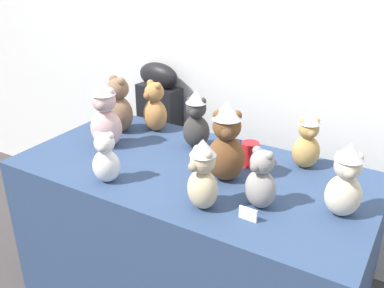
{
  "coord_description": "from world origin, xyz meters",
  "views": [
    {
      "loc": [
        0.87,
        -1.21,
        1.63
      ],
      "look_at": [
        0.0,
        0.25,
        0.86
      ],
      "focal_mm": 40.08,
      "sensor_mm": 36.0,
      "label": 1
    }
  ],
  "objects_px": {
    "teddy_bear_mocha": "(119,106)",
    "teddy_bear_charcoal": "(196,120)",
    "teddy_bear_snow": "(106,159)",
    "party_cup_red": "(250,154)",
    "teddy_bear_chestnut": "(226,142)",
    "teddy_bear_sand": "(202,175)",
    "instrument_case": "(161,144)",
    "teddy_bear_ash": "(261,180)",
    "teddy_bear_blush": "(105,114)",
    "teddy_bear_honey": "(307,140)",
    "teddy_bear_caramel": "(155,108)",
    "display_table": "(192,236)",
    "teddy_bear_cream": "(346,181)"
  },
  "relations": [
    {
      "from": "teddy_bear_chestnut",
      "to": "teddy_bear_charcoal",
      "type": "xyz_separation_m",
      "value": [
        -0.27,
        0.22,
        -0.03
      ]
    },
    {
      "from": "display_table",
      "to": "instrument_case",
      "type": "xyz_separation_m",
      "value": [
        -0.55,
        0.53,
        0.15
      ]
    },
    {
      "from": "teddy_bear_sand",
      "to": "teddy_bear_cream",
      "type": "bearing_deg",
      "value": 48.52
    },
    {
      "from": "teddy_bear_snow",
      "to": "teddy_bear_sand",
      "type": "distance_m",
      "value": 0.44
    },
    {
      "from": "teddy_bear_snow",
      "to": "teddy_bear_ash",
      "type": "relative_size",
      "value": 0.93
    },
    {
      "from": "teddy_bear_chestnut",
      "to": "party_cup_red",
      "type": "xyz_separation_m",
      "value": [
        0.03,
        0.18,
        -0.12
      ]
    },
    {
      "from": "teddy_bear_mocha",
      "to": "party_cup_red",
      "type": "height_order",
      "value": "teddy_bear_mocha"
    },
    {
      "from": "teddy_bear_honey",
      "to": "teddy_bear_ash",
      "type": "bearing_deg",
      "value": -129.79
    },
    {
      "from": "teddy_bear_snow",
      "to": "teddy_bear_mocha",
      "type": "relative_size",
      "value": 0.75
    },
    {
      "from": "teddy_bear_snow",
      "to": "teddy_bear_ash",
      "type": "bearing_deg",
      "value": -11.23
    },
    {
      "from": "instrument_case",
      "to": "teddy_bear_blush",
      "type": "distance_m",
      "value": 0.67
    },
    {
      "from": "instrument_case",
      "to": "teddy_bear_caramel",
      "type": "xyz_separation_m",
      "value": [
        0.14,
        -0.25,
        0.34
      ]
    },
    {
      "from": "teddy_bear_cream",
      "to": "teddy_bear_honey",
      "type": "height_order",
      "value": "teddy_bear_cream"
    },
    {
      "from": "teddy_bear_honey",
      "to": "teddy_bear_mocha",
      "type": "distance_m",
      "value": 0.99
    },
    {
      "from": "teddy_bear_caramel",
      "to": "teddy_bear_ash",
      "type": "bearing_deg",
      "value": -10.14
    },
    {
      "from": "teddy_bear_honey",
      "to": "teddy_bear_caramel",
      "type": "bearing_deg",
      "value": 146.14
    },
    {
      "from": "teddy_bear_blush",
      "to": "teddy_bear_charcoal",
      "type": "distance_m",
      "value": 0.44
    },
    {
      "from": "teddy_bear_ash",
      "to": "teddy_bear_sand",
      "type": "distance_m",
      "value": 0.22
    },
    {
      "from": "teddy_bear_honey",
      "to": "teddy_bear_cream",
      "type": "bearing_deg",
      "value": -85.94
    },
    {
      "from": "teddy_bear_charcoal",
      "to": "teddy_bear_honey",
      "type": "bearing_deg",
      "value": -5.83
    },
    {
      "from": "teddy_bear_blush",
      "to": "teddy_bear_snow",
      "type": "bearing_deg",
      "value": -71.41
    },
    {
      "from": "instrument_case",
      "to": "display_table",
      "type": "bearing_deg",
      "value": -36.07
    },
    {
      "from": "display_table",
      "to": "party_cup_red",
      "type": "bearing_deg",
      "value": 38.51
    },
    {
      "from": "teddy_bear_snow",
      "to": "teddy_bear_charcoal",
      "type": "relative_size",
      "value": 0.77
    },
    {
      "from": "teddy_bear_honey",
      "to": "party_cup_red",
      "type": "height_order",
      "value": "teddy_bear_honey"
    },
    {
      "from": "teddy_bear_snow",
      "to": "party_cup_red",
      "type": "relative_size",
      "value": 2.06
    },
    {
      "from": "teddy_bear_blush",
      "to": "teddy_bear_mocha",
      "type": "bearing_deg",
      "value": 88.71
    },
    {
      "from": "teddy_bear_chestnut",
      "to": "teddy_bear_sand",
      "type": "xyz_separation_m",
      "value": [
        0.02,
        -0.24,
        -0.03
      ]
    },
    {
      "from": "display_table",
      "to": "teddy_bear_mocha",
      "type": "distance_m",
      "value": 0.78
    },
    {
      "from": "teddy_bear_snow",
      "to": "teddy_bear_chestnut",
      "type": "xyz_separation_m",
      "value": [
        0.42,
        0.27,
        0.07
      ]
    },
    {
      "from": "teddy_bear_ash",
      "to": "display_table",
      "type": "bearing_deg",
      "value": 178.21
    },
    {
      "from": "teddy_bear_chestnut",
      "to": "teddy_bear_honey",
      "type": "relative_size",
      "value": 1.31
    },
    {
      "from": "party_cup_red",
      "to": "teddy_bear_caramel",
      "type": "bearing_deg",
      "value": 168.73
    },
    {
      "from": "display_table",
      "to": "teddy_bear_cream",
      "type": "xyz_separation_m",
      "value": [
        0.66,
        -0.03,
        0.51
      ]
    },
    {
      "from": "teddy_bear_blush",
      "to": "teddy_bear_sand",
      "type": "bearing_deg",
      "value": -42.17
    },
    {
      "from": "teddy_bear_mocha",
      "to": "teddy_bear_charcoal",
      "type": "bearing_deg",
      "value": 19.39
    },
    {
      "from": "teddy_bear_caramel",
      "to": "teddy_bear_ash",
      "type": "xyz_separation_m",
      "value": [
        0.78,
        -0.42,
        -0.01
      ]
    },
    {
      "from": "instrument_case",
      "to": "teddy_bear_ash",
      "type": "xyz_separation_m",
      "value": [
        0.92,
        -0.67,
        0.33
      ]
    },
    {
      "from": "display_table",
      "to": "teddy_bear_snow",
      "type": "bearing_deg",
      "value": -131.49
    },
    {
      "from": "teddy_bear_caramel",
      "to": "teddy_bear_mocha",
      "type": "relative_size",
      "value": 0.91
    },
    {
      "from": "teddy_bear_mocha",
      "to": "teddy_bear_charcoal",
      "type": "distance_m",
      "value": 0.46
    },
    {
      "from": "teddy_bear_mocha",
      "to": "teddy_bear_charcoal",
      "type": "xyz_separation_m",
      "value": [
        0.45,
        0.03,
        0.0
      ]
    },
    {
      "from": "teddy_bear_caramel",
      "to": "teddy_bear_mocha",
      "type": "bearing_deg",
      "value": -127.75
    },
    {
      "from": "teddy_bear_chestnut",
      "to": "party_cup_red",
      "type": "height_order",
      "value": "teddy_bear_chestnut"
    },
    {
      "from": "teddy_bear_cream",
      "to": "teddy_bear_mocha",
      "type": "bearing_deg",
      "value": 148.17
    },
    {
      "from": "instrument_case",
      "to": "teddy_bear_mocha",
      "type": "distance_m",
      "value": 0.5
    },
    {
      "from": "teddy_bear_chestnut",
      "to": "display_table",
      "type": "bearing_deg",
      "value": 149.86
    },
    {
      "from": "instrument_case",
      "to": "teddy_bear_honey",
      "type": "xyz_separation_m",
      "value": [
        0.97,
        -0.26,
        0.35
      ]
    },
    {
      "from": "teddy_bear_cream",
      "to": "teddy_bear_blush",
      "type": "bearing_deg",
      "value": 156.85
    },
    {
      "from": "teddy_bear_snow",
      "to": "teddy_bear_sand",
      "type": "relative_size",
      "value": 0.8
    }
  ]
}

